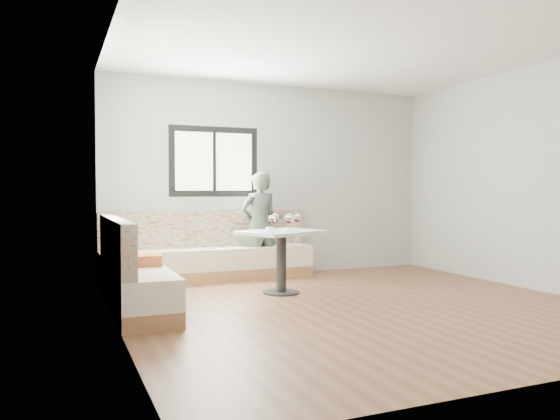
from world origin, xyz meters
The scene contains 10 objects.
room centered at (-0.08, 0.08, 1.41)m, with size 5.01×5.01×2.81m.
banquette centered at (-1.59, 1.63, 0.33)m, with size 2.90×2.80×0.95m.
table centered at (-0.49, 0.99, 0.57)m, with size 1.12×1.01×0.76m.
person centered at (-0.33, 2.20, 0.75)m, with size 0.55×0.36×1.50m, color #454E45.
olive_ramekin centered at (-0.62, 1.03, 0.78)m, with size 0.11×0.11×0.04m.
wine_glass_a centered at (-0.72, 0.73, 0.90)m, with size 0.09×0.09×0.21m.
wine_glass_b centered at (-0.49, 0.78, 0.90)m, with size 0.09×0.09×0.21m.
wine_glass_c centered at (-0.30, 0.97, 0.90)m, with size 0.09×0.09×0.21m.
wine_glass_d centered at (-0.52, 1.13, 0.90)m, with size 0.09×0.09×0.21m.
wine_glass_e centered at (-0.30, 1.20, 0.90)m, with size 0.09×0.09×0.21m.
Camera 1 is at (-3.02, -5.04, 1.23)m, focal length 35.00 mm.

